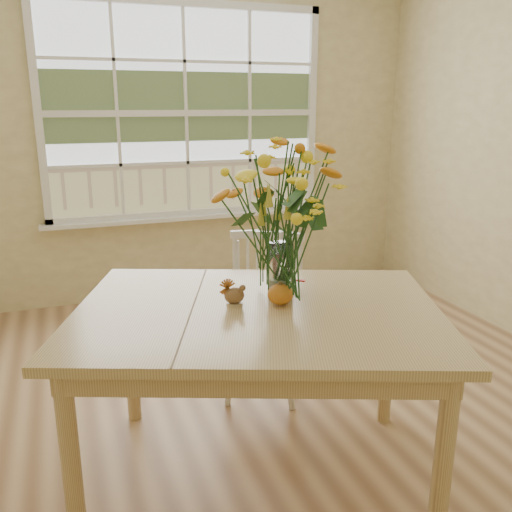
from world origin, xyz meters
name	(u,v)px	position (x,y,z in m)	size (l,w,h in m)	color
floor	(290,427)	(0.00, 0.00, -0.01)	(4.00, 4.50, 0.01)	#8F6745
wall_back	(186,138)	(0.00, 2.25, 1.35)	(4.00, 0.02, 2.70)	tan
window	(186,115)	(0.00, 2.21, 1.53)	(2.42, 0.12, 1.74)	silver
dining_table	(258,329)	(-0.29, -0.30, 0.72)	(1.79, 1.54, 0.81)	tan
windsor_chair	(265,306)	(0.02, 0.44, 0.51)	(0.56, 0.55, 0.90)	white
flower_vase	(281,215)	(-0.15, -0.22, 1.18)	(0.51, 0.51, 0.61)	white
pumpkin	(280,295)	(-0.19, -0.30, 0.85)	(0.11, 0.11, 0.09)	#C26916
turkey_figurine	(234,296)	(-0.37, -0.24, 0.85)	(0.09, 0.07, 0.11)	#CCB78C
dark_gourd	(285,279)	(-0.08, -0.09, 0.85)	(0.13, 0.10, 0.08)	#38160F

